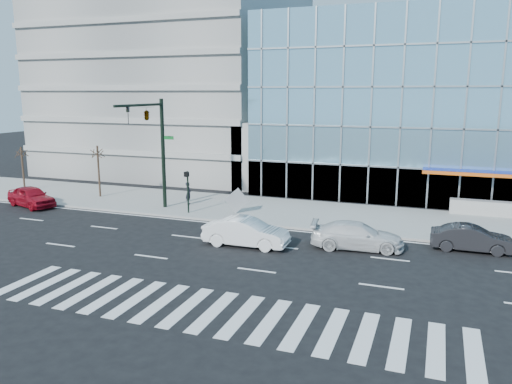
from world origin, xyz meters
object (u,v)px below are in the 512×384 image
ped_signal_post (187,185)px  street_tree_near (98,153)px  white_sedan (246,232)px  pedestrian (188,193)px  tilted_panel (237,201)px  white_suv (357,236)px  traffic_signal (152,128)px  red_sedan (31,197)px  street_tree_far (21,153)px  dark_sedan (472,238)px

ped_signal_post → street_tree_near: 9.97m
white_sedan → pedestrian: 11.08m
white_sedan → tilted_panel: tilted_panel is taller
white_suv → white_sedan: (-6.00, -1.68, 0.06)m
traffic_signal → red_sedan: size_ratio=1.73×
ped_signal_post → street_tree_near: street_tree_near is taller
ped_signal_post → white_sedan: ped_signal_post is taller
street_tree_far → white_sedan: (24.05, -7.93, -2.64)m
traffic_signal → street_tree_far: bearing=168.9°
street_tree_far → white_sedan: bearing=-18.2°
traffic_signal → ped_signal_post: traffic_signal is taller
red_sedan → tilted_panel: size_ratio=3.55×
ped_signal_post → pedestrian: 3.00m
traffic_signal → white_sedan: traffic_signal is taller
white_sedan → red_sedan: (-18.99, 3.53, -0.02)m
red_sedan → pedestrian: (11.17, 4.32, 0.23)m
street_tree_far → red_sedan: (5.07, -4.40, -2.66)m
white_suv → pedestrian: size_ratio=2.97×
ped_signal_post → white_sedan: bearing=-39.4°
street_tree_far → white_sedan: size_ratio=0.79×
red_sedan → traffic_signal: bearing=-63.8°
street_tree_near → white_suv: size_ratio=0.83×
traffic_signal → dark_sedan: size_ratio=1.85×
traffic_signal → street_tree_near: size_ratio=1.89×
dark_sedan → pedestrian: size_ratio=2.51×
pedestrian → tilted_panel: size_ratio=1.33×
street_tree_near → red_sedan: 6.07m
traffic_signal → tilted_panel: traffic_signal is taller
tilted_panel → street_tree_near: bearing=145.9°
traffic_signal → white_suv: traffic_signal is taller
pedestrian → white_suv: bearing=-136.1°
dark_sedan → tilted_panel: bearing=77.2°
dark_sedan → tilted_panel: tilted_panel is taller
dark_sedan → tilted_panel: 15.54m
ped_signal_post → dark_sedan: (18.55, -1.94, -1.43)m
street_tree_far → red_sedan: 7.22m
street_tree_near → tilted_panel: (12.82, -1.45, -2.71)m
dark_sedan → traffic_signal: bearing=84.3°
dark_sedan → tilted_panel: (-15.24, 3.05, 0.35)m
street_tree_far → street_tree_near: bearing=0.0°
white_sedan → pedestrian: pedestrian is taller
traffic_signal → white_suv: 16.34m
white_suv → dark_sedan: (6.00, 1.75, -0.03)m
red_sedan → ped_signal_post: bearing=-63.8°
street_tree_near → street_tree_far: size_ratio=1.09×
white_suv → tilted_panel: (-9.24, 4.80, 0.32)m
white_suv → white_sedan: size_ratio=1.05×
ped_signal_post → red_sedan: bearing=-171.6°
red_sedan → street_tree_far: bearing=66.9°
ped_signal_post → dark_sedan: 18.71m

